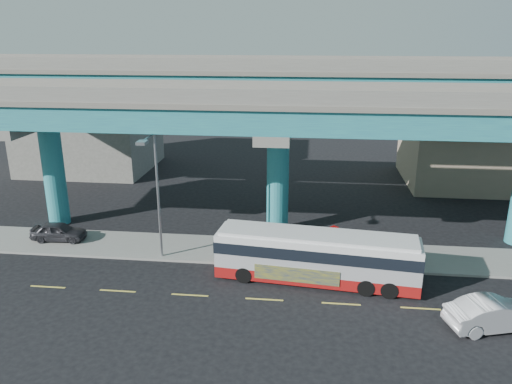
# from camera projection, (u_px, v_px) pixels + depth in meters

# --- Properties ---
(ground) EXTENTS (120.00, 120.00, 0.00)m
(ground) POSITION_uv_depth(u_px,v_px,m) (265.00, 297.00, 26.49)
(ground) COLOR black
(ground) RESTS_ON ground
(sidewalk) EXTENTS (70.00, 4.00, 0.15)m
(sidewalk) POSITION_uv_depth(u_px,v_px,m) (273.00, 252.00, 31.67)
(sidewalk) COLOR gray
(sidewalk) RESTS_ON ground
(lane_markings) EXTENTS (58.00, 0.12, 0.01)m
(lane_markings) POSITION_uv_depth(u_px,v_px,m) (264.00, 299.00, 26.21)
(lane_markings) COLOR #D8C64C
(lane_markings) RESTS_ON ground
(viaduct) EXTENTS (52.00, 12.40, 11.70)m
(viaduct) POSITION_uv_depth(u_px,v_px,m) (279.00, 101.00, 32.27)
(viaduct) COLOR #21647F
(viaduct) RESTS_ON ground
(building_beige) EXTENTS (14.00, 10.23, 7.00)m
(building_beige) POSITION_uv_depth(u_px,v_px,m) (486.00, 146.00, 45.21)
(building_beige) COLOR tan
(building_beige) RESTS_ON ground
(building_concrete) EXTENTS (12.00, 10.00, 9.00)m
(building_concrete) POSITION_uv_depth(u_px,v_px,m) (89.00, 124.00, 49.92)
(building_concrete) COLOR gray
(building_concrete) RESTS_ON ground
(transit_bus) EXTENTS (11.42, 3.62, 2.88)m
(transit_bus) POSITION_uv_depth(u_px,v_px,m) (317.00, 255.00, 27.68)
(transit_bus) COLOR maroon
(transit_bus) RESTS_ON ground
(sedan) EXTENTS (4.08, 5.47, 1.52)m
(sedan) POSITION_uv_depth(u_px,v_px,m) (495.00, 314.00, 23.47)
(sedan) COLOR #BBBBC1
(sedan) RESTS_ON ground
(parked_car) EXTENTS (1.85, 3.74, 1.22)m
(parked_car) POSITION_uv_depth(u_px,v_px,m) (59.00, 231.00, 33.09)
(parked_car) COLOR #313136
(parked_car) RESTS_ON sidewalk
(street_lamp) EXTENTS (0.50, 2.56, 7.89)m
(street_lamp) POSITION_uv_depth(u_px,v_px,m) (154.00, 179.00, 28.84)
(street_lamp) COLOR gray
(street_lamp) RESTS_ON sidewalk
(stop_sign) EXTENTS (0.73, 0.14, 2.43)m
(stop_sign) POSITION_uv_depth(u_px,v_px,m) (334.00, 236.00, 29.47)
(stop_sign) COLOR gray
(stop_sign) RESTS_ON sidewalk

